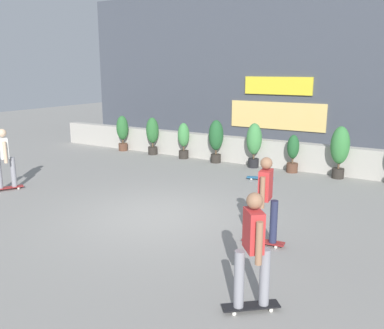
{
  "coord_description": "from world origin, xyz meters",
  "views": [
    {
      "loc": [
        5.24,
        -7.21,
        3.25
      ],
      "look_at": [
        0.0,
        1.5,
        0.9
      ],
      "focal_mm": 38.7,
      "sensor_mm": 36.0,
      "label": 1
    }
  ],
  "objects_px": {
    "skater_far_left": "(253,247)",
    "potted_plant_5": "(293,152)",
    "skater_foreground": "(265,197)",
    "skateboard_near_camera": "(260,178)",
    "potted_plant_6": "(340,148)",
    "skater_by_wall_left": "(5,157)",
    "potted_plant_1": "(152,133)",
    "potted_plant_3": "(216,138)",
    "potted_plant_0": "(122,131)",
    "potted_plant_4": "(254,142)",
    "potted_plant_2": "(184,139)"
  },
  "relations": [
    {
      "from": "skater_far_left",
      "to": "skateboard_near_camera",
      "type": "xyz_separation_m",
      "value": [
        -2.5,
        6.56,
        -0.88
      ]
    },
    {
      "from": "potted_plant_6",
      "to": "skater_far_left",
      "type": "bearing_deg",
      "value": -86.11
    },
    {
      "from": "potted_plant_6",
      "to": "potted_plant_5",
      "type": "bearing_deg",
      "value": 180.0
    },
    {
      "from": "potted_plant_2",
      "to": "potted_plant_4",
      "type": "xyz_separation_m",
      "value": [
        2.79,
        0.0,
        0.13
      ]
    },
    {
      "from": "potted_plant_0",
      "to": "potted_plant_1",
      "type": "xyz_separation_m",
      "value": [
        1.5,
        0.0,
        0.01
      ]
    },
    {
      "from": "potted_plant_2",
      "to": "potted_plant_4",
      "type": "bearing_deg",
      "value": 0.0
    },
    {
      "from": "potted_plant_1",
      "to": "potted_plant_4",
      "type": "distance_m",
      "value": 4.21
    },
    {
      "from": "potted_plant_0",
      "to": "potted_plant_6",
      "type": "bearing_deg",
      "value": 0.0
    },
    {
      "from": "potted_plant_6",
      "to": "skater_foreground",
      "type": "relative_size",
      "value": 0.94
    },
    {
      "from": "skater_by_wall_left",
      "to": "skater_far_left",
      "type": "distance_m",
      "value": 8.29
    },
    {
      "from": "potted_plant_6",
      "to": "skater_foreground",
      "type": "xyz_separation_m",
      "value": [
        -0.13,
        -5.8,
        0.01
      ]
    },
    {
      "from": "potted_plant_0",
      "to": "potted_plant_6",
      "type": "relative_size",
      "value": 0.89
    },
    {
      "from": "potted_plant_4",
      "to": "potted_plant_3",
      "type": "bearing_deg",
      "value": 180.0
    },
    {
      "from": "potted_plant_1",
      "to": "skater_far_left",
      "type": "height_order",
      "value": "skater_far_left"
    },
    {
      "from": "skater_by_wall_left",
      "to": "potted_plant_5",
      "type": "bearing_deg",
      "value": 44.58
    },
    {
      "from": "skater_by_wall_left",
      "to": "skater_far_left",
      "type": "height_order",
      "value": "same"
    },
    {
      "from": "potted_plant_1",
      "to": "skateboard_near_camera",
      "type": "xyz_separation_m",
      "value": [
        5.02,
        -1.4,
        -0.77
      ]
    },
    {
      "from": "skater_foreground",
      "to": "skater_far_left",
      "type": "height_order",
      "value": "same"
    },
    {
      "from": "potted_plant_3",
      "to": "skater_far_left",
      "type": "height_order",
      "value": "skater_far_left"
    },
    {
      "from": "potted_plant_4",
      "to": "skater_far_left",
      "type": "bearing_deg",
      "value": -67.42
    },
    {
      "from": "potted_plant_0",
      "to": "skater_by_wall_left",
      "type": "bearing_deg",
      "value": -80.86
    },
    {
      "from": "potted_plant_0",
      "to": "potted_plant_1",
      "type": "relative_size",
      "value": 0.99
    },
    {
      "from": "skateboard_near_camera",
      "to": "potted_plant_1",
      "type": "bearing_deg",
      "value": 164.4
    },
    {
      "from": "potted_plant_5",
      "to": "skater_far_left",
      "type": "bearing_deg",
      "value": -76.1
    },
    {
      "from": "potted_plant_6",
      "to": "skater_by_wall_left",
      "type": "height_order",
      "value": "skater_by_wall_left"
    },
    {
      "from": "skater_far_left",
      "to": "potted_plant_5",
      "type": "bearing_deg",
      "value": 103.9
    },
    {
      "from": "potted_plant_5",
      "to": "skater_by_wall_left",
      "type": "relative_size",
      "value": 0.72
    },
    {
      "from": "skater_foreground",
      "to": "skateboard_near_camera",
      "type": "relative_size",
      "value": 2.06
    },
    {
      "from": "potted_plant_2",
      "to": "skater_foreground",
      "type": "bearing_deg",
      "value": -46.9
    },
    {
      "from": "skater_foreground",
      "to": "skateboard_near_camera",
      "type": "height_order",
      "value": "skater_foreground"
    },
    {
      "from": "skateboard_near_camera",
      "to": "potted_plant_5",
      "type": "bearing_deg",
      "value": 69.45
    },
    {
      "from": "potted_plant_4",
      "to": "skateboard_near_camera",
      "type": "distance_m",
      "value": 1.81
    },
    {
      "from": "potted_plant_3",
      "to": "potted_plant_5",
      "type": "bearing_deg",
      "value": 0.0
    },
    {
      "from": "potted_plant_3",
      "to": "potted_plant_6",
      "type": "relative_size",
      "value": 0.95
    },
    {
      "from": "skater_far_left",
      "to": "skateboard_near_camera",
      "type": "relative_size",
      "value": 2.06
    },
    {
      "from": "skater_foreground",
      "to": "skateboard_near_camera",
      "type": "bearing_deg",
      "value": 112.54
    },
    {
      "from": "potted_plant_1",
      "to": "potted_plant_5",
      "type": "bearing_deg",
      "value": 0.0
    },
    {
      "from": "potted_plant_6",
      "to": "skater_far_left",
      "type": "height_order",
      "value": "skater_far_left"
    },
    {
      "from": "potted_plant_3",
      "to": "potted_plant_5",
      "type": "relative_size",
      "value": 1.24
    },
    {
      "from": "potted_plant_4",
      "to": "potted_plant_6",
      "type": "distance_m",
      "value": 2.77
    },
    {
      "from": "potted_plant_0",
      "to": "potted_plant_6",
      "type": "height_order",
      "value": "potted_plant_6"
    },
    {
      "from": "skater_by_wall_left",
      "to": "potted_plant_3",
      "type": "bearing_deg",
      "value": 61.12
    },
    {
      "from": "potted_plant_2",
      "to": "potted_plant_4",
      "type": "height_order",
      "value": "potted_plant_4"
    },
    {
      "from": "potted_plant_0",
      "to": "potted_plant_3",
      "type": "bearing_deg",
      "value": 0.0
    },
    {
      "from": "potted_plant_6",
      "to": "potted_plant_1",
      "type": "bearing_deg",
      "value": 180.0
    },
    {
      "from": "potted_plant_3",
      "to": "potted_plant_6",
      "type": "height_order",
      "value": "potted_plant_6"
    },
    {
      "from": "potted_plant_0",
      "to": "potted_plant_4",
      "type": "relative_size",
      "value": 0.95
    },
    {
      "from": "potted_plant_2",
      "to": "skater_foreground",
      "type": "distance_m",
      "value": 7.95
    },
    {
      "from": "potted_plant_2",
      "to": "skater_by_wall_left",
      "type": "height_order",
      "value": "skater_by_wall_left"
    },
    {
      "from": "potted_plant_2",
      "to": "skater_far_left",
      "type": "bearing_deg",
      "value": -52.54
    }
  ]
}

